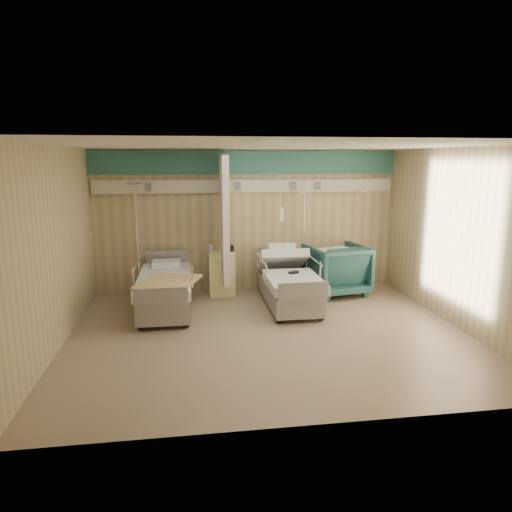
# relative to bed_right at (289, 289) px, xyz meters

# --- Properties ---
(ground) EXTENTS (6.00, 5.00, 0.00)m
(ground) POSITION_rel_bed_right_xyz_m (-0.60, -1.30, -0.32)
(ground) COLOR gray
(ground) RESTS_ON ground
(room_walls) EXTENTS (6.04, 5.04, 2.82)m
(room_walls) POSITION_rel_bed_right_xyz_m (-0.63, -1.05, 1.55)
(room_walls) COLOR tan
(room_walls) RESTS_ON ground
(bed_right) EXTENTS (1.00, 2.16, 0.63)m
(bed_right) POSITION_rel_bed_right_xyz_m (0.00, 0.00, 0.00)
(bed_right) COLOR white
(bed_right) RESTS_ON ground
(bed_left) EXTENTS (1.00, 2.16, 0.63)m
(bed_left) POSITION_rel_bed_right_xyz_m (-2.20, 0.00, 0.00)
(bed_left) COLOR white
(bed_left) RESTS_ON ground
(bedside_cabinet) EXTENTS (0.50, 0.48, 0.85)m
(bedside_cabinet) POSITION_rel_bed_right_xyz_m (-1.15, 0.90, 0.11)
(bedside_cabinet) COLOR #F2F197
(bedside_cabinet) RESTS_ON ground
(visitor_armchair) EXTENTS (1.23, 1.26, 1.00)m
(visitor_armchair) POSITION_rel_bed_right_xyz_m (1.08, 0.60, 0.18)
(visitor_armchair) COLOR #1F4E4D
(visitor_armchair) RESTS_ON ground
(waffle_blanket) EXTENTS (0.84, 0.79, 0.08)m
(waffle_blanket) POSITION_rel_bed_right_xyz_m (1.09, 0.60, 0.72)
(waffle_blanket) COLOR white
(waffle_blanket) RESTS_ON visitor_armchair
(iv_stand_right) EXTENTS (0.35, 0.35, 1.98)m
(iv_stand_right) POSITION_rel_bed_right_xyz_m (0.50, 0.95, 0.09)
(iv_stand_right) COLOR silver
(iv_stand_right) RESTS_ON ground
(iv_stand_left) EXTENTS (0.39, 0.39, 2.19)m
(iv_stand_left) POSITION_rel_bed_right_xyz_m (-2.73, 0.95, 0.13)
(iv_stand_left) COLOR silver
(iv_stand_left) RESTS_ON ground
(call_remote) EXTENTS (0.20, 0.14, 0.04)m
(call_remote) POSITION_rel_bed_right_xyz_m (0.05, -0.13, 0.33)
(call_remote) COLOR black
(call_remote) RESTS_ON bed_right
(tan_blanket) EXTENTS (1.14, 1.27, 0.04)m
(tan_blanket) POSITION_rel_bed_right_xyz_m (-2.12, -0.46, 0.33)
(tan_blanket) COLOR tan
(tan_blanket) RESTS_ON bed_left
(toiletry_bag) EXTENTS (0.25, 0.21, 0.12)m
(toiletry_bag) POSITION_rel_bed_right_xyz_m (-1.03, 0.92, 0.59)
(toiletry_bag) COLOR black
(toiletry_bag) RESTS_ON bedside_cabinet
(white_cup) EXTENTS (0.11, 0.11, 0.12)m
(white_cup) POSITION_rel_bed_right_xyz_m (-1.35, 1.04, 0.60)
(white_cup) COLOR white
(white_cup) RESTS_ON bedside_cabinet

